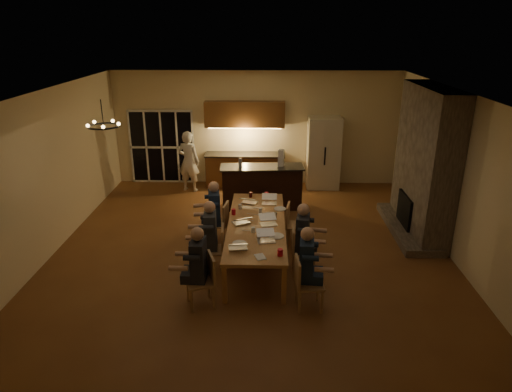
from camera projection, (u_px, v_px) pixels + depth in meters
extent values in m
plane|color=brown|center=(250.00, 254.00, 9.24)|extent=(9.00, 9.00, 0.00)
cube|color=beige|center=(256.00, 128.00, 12.91)|extent=(8.00, 0.04, 3.20)
cube|color=beige|center=(42.00, 178.00, 8.77)|extent=(0.04, 9.00, 3.20)
cube|color=beige|center=(463.00, 181.00, 8.59)|extent=(0.04, 9.00, 3.20)
cube|color=white|center=(250.00, 93.00, 8.11)|extent=(8.00, 9.00, 0.04)
cube|color=black|center=(162.00, 147.00, 13.11)|extent=(1.86, 0.08, 2.10)
cube|color=#665B50|center=(425.00, 163.00, 9.72)|extent=(0.58, 2.50, 3.20)
cube|color=beige|center=(323.00, 153.00, 12.73)|extent=(0.90, 0.68, 2.00)
cube|color=#C17C4D|center=(256.00, 241.00, 8.97)|extent=(1.10, 3.28, 0.75)
cube|color=black|center=(262.00, 187.00, 11.43)|extent=(2.10, 0.82, 1.08)
imported|color=silver|center=(189.00, 161.00, 12.50)|extent=(0.70, 0.55, 1.69)
torus|color=black|center=(104.00, 126.00, 7.71)|extent=(0.55, 0.55, 0.03)
cylinder|color=white|center=(253.00, 230.00, 8.44)|extent=(0.07, 0.07, 0.10)
cylinder|color=white|center=(260.00, 211.00, 9.31)|extent=(0.07, 0.07, 0.10)
cylinder|color=white|center=(240.00, 207.00, 9.51)|extent=(0.07, 0.07, 0.10)
cylinder|color=red|center=(280.00, 252.00, 7.58)|extent=(0.09, 0.09, 0.12)
cylinder|color=red|center=(234.00, 212.00, 9.22)|extent=(0.08, 0.08, 0.12)
cylinder|color=red|center=(266.00, 195.00, 10.14)|extent=(0.09, 0.09, 0.12)
cylinder|color=#B2B2B7|center=(258.00, 236.00, 8.18)|extent=(0.07, 0.07, 0.12)
cylinder|color=#3F0F0C|center=(251.00, 195.00, 10.15)|extent=(0.07, 0.07, 0.12)
cylinder|color=#B2B2B7|center=(276.00, 215.00, 9.05)|extent=(0.06, 0.06, 0.12)
cylinder|color=white|center=(276.00, 236.00, 8.29)|extent=(0.28, 0.28, 0.02)
cylinder|color=white|center=(239.00, 243.00, 8.00)|extent=(0.26, 0.26, 0.02)
cylinder|color=white|center=(280.00, 209.00, 9.51)|extent=(0.25, 0.25, 0.02)
cube|color=white|center=(260.00, 257.00, 7.55)|extent=(0.22, 0.26, 0.01)
cylinder|color=#99999E|center=(240.00, 163.00, 11.11)|extent=(0.09, 0.09, 0.24)
cube|color=silver|center=(281.00, 158.00, 11.20)|extent=(0.16, 0.16, 0.42)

